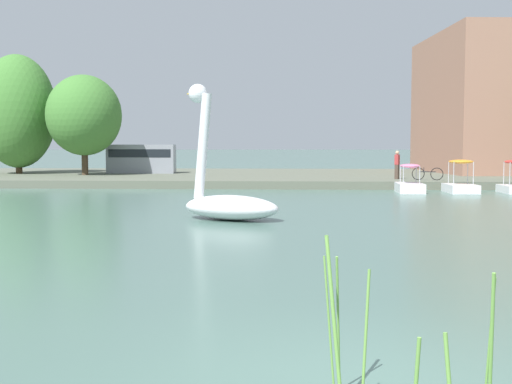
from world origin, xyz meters
TOP-DOWN VIEW (x-y plane):
  - shore_bank_far at (0.00, 37.02)m, footprint 157.96×18.11m
  - swan_boat at (-2.65, 14.09)m, footprint 3.59×2.78m
  - pedal_boat_pink at (5.24, 26.23)m, footprint 1.32×2.35m
  - pedal_boat_orange at (7.73, 26.27)m, footprint 1.38×2.26m
  - tree_broadleaf_right at (-13.71, 34.55)m, footprint 5.20×5.40m
  - tree_willow_near_path at (-18.77, 36.40)m, footprint 7.16×7.21m
  - person_on_path at (5.30, 30.50)m, footprint 0.31×0.31m
  - bicycle_parked at (6.80, 29.57)m, footprint 1.62×0.49m
  - parked_van at (-10.70, 37.37)m, footprint 4.58×2.01m
  - reed_clump_foreground at (0.27, -0.72)m, footprint 1.50×1.11m

SIDE VIEW (x-z plane):
  - shore_bank_far at x=0.00m, z-range 0.00..0.43m
  - pedal_boat_pink at x=5.24m, z-range -0.28..1.13m
  - pedal_boat_orange at x=7.73m, z-range -0.35..1.27m
  - reed_clump_foreground at x=0.27m, z-range -0.14..1.39m
  - swan_boat at x=-2.65m, z-range -1.41..2.88m
  - bicycle_parked at x=6.80m, z-range 0.43..1.12m
  - person_on_path at x=5.30m, z-range 0.46..2.05m
  - parked_van at x=-10.70m, z-range 0.51..2.44m
  - tree_broadleaf_right at x=-13.71m, z-range 1.04..7.37m
  - tree_willow_near_path at x=-18.77m, z-range 0.61..8.50m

